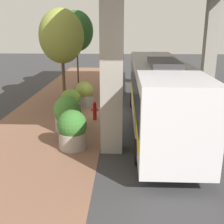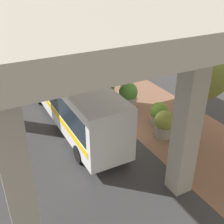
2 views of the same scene
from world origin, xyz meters
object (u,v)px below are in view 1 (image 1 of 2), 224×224
street_tree_far (77,31)px  street_tree_near (62,36)px  bus (159,92)px  planter_front (84,94)px  planter_back (72,130)px  planter_middle (68,114)px  fire_hydrant (95,111)px  planter_extra (71,101)px

street_tree_far → street_tree_near: bearing=-93.8°
bus → planter_front: 6.20m
planter_back → planter_middle: bearing=106.0°
bus → planter_middle: (-4.59, -0.37, -1.13)m
planter_front → bus: bearing=-44.2°
fire_hydrant → street_tree_far: (-2.24, 8.33, 4.24)m
fire_hydrant → planter_back: planter_back is taller
street_tree_near → planter_middle: bearing=-76.7°
bus → planter_extra: bus is taller
planter_middle → street_tree_far: bearing=96.0°
planter_front → street_tree_far: bearing=103.1°
bus → street_tree_near: 8.35m
street_tree_far → planter_middle: bearing=-84.0°
planter_front → street_tree_near: size_ratio=0.27×
bus → planter_extra: (-5.02, 2.82, -1.29)m
planter_extra → planter_back: bearing=-78.8°
planter_back → planter_extra: planter_back is taller
street_tree_near → street_tree_far: bearing=86.2°
fire_hydrant → street_tree_far: 9.61m
planter_front → street_tree_far: size_ratio=0.27×
bus → planter_extra: 5.90m
planter_middle → street_tree_far: size_ratio=0.28×
planter_back → street_tree_near: street_tree_near is taller
planter_front → planter_back: 6.81m
street_tree_near → street_tree_far: street_tree_far is taller
bus → fire_hydrant: (-3.40, 1.41, -1.46)m
planter_extra → planter_front: bearing=65.2°
planter_middle → street_tree_near: street_tree_near is taller
street_tree_far → planter_back: bearing=-82.2°
bus → fire_hydrant: 3.96m
planter_front → planter_middle: (-0.23, -4.61, 0.03)m
street_tree_near → bus: bearing=-41.9°
planter_back → planter_front: bearing=93.4°
fire_hydrant → planter_middle: (-1.19, -1.78, 0.33)m
planter_middle → planter_back: size_ratio=1.04×
bus → planter_front: bearing=135.8°
planter_back → bus: bearing=32.8°
bus → fire_hydrant: bearing=157.5°
bus → planter_middle: bearing=-175.4°
planter_front → planter_middle: bearing=-92.8°
planter_front → planter_back: size_ratio=0.98×
fire_hydrant → planter_extra: size_ratio=0.73×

